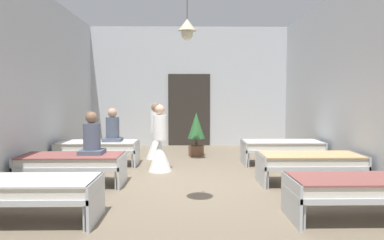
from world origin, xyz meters
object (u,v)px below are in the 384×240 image
at_px(patient_seated_primary, 113,129).
at_px(nurse_mid_aisle, 156,139).
at_px(bed_right_row_0, 361,188).
at_px(bed_right_row_1, 310,161).
at_px(bed_left_row_2, 98,147).
at_px(nurse_near_aisle, 160,147).
at_px(potted_plant, 196,132).
at_px(bed_left_row_1, 72,162).
at_px(patient_seated_secondary, 92,138).
at_px(bed_left_row_0, 25,189).
at_px(bed_right_row_2, 282,146).

bearing_deg(patient_seated_primary, nurse_mid_aisle, 40.88).
height_order(bed_right_row_0, bed_right_row_1, same).
distance_m(bed_left_row_2, nurse_near_aisle, 1.70).
xyz_separation_m(patient_seated_primary, potted_plant, (2.05, 1.25, -0.20)).
distance_m(bed_left_row_1, bed_right_row_1, 4.45).
bearing_deg(bed_left_row_1, patient_seated_secondary, 12.66).
height_order(bed_left_row_0, bed_right_row_1, same).
bearing_deg(patient_seated_primary, bed_right_row_0, -43.00).
xyz_separation_m(bed_right_row_2, nurse_mid_aisle, (-3.14, 0.85, 0.09)).
bearing_deg(bed_right_row_1, bed_left_row_2, 156.87).
distance_m(nurse_near_aisle, potted_plant, 2.16).
relative_size(nurse_near_aisle, nurse_mid_aisle, 1.00).
xyz_separation_m(bed_right_row_1, bed_left_row_2, (-4.45, 1.90, 0.00)).
relative_size(bed_right_row_1, potted_plant, 1.57).
bearing_deg(patient_seated_primary, bed_right_row_2, -0.29).
height_order(bed_right_row_2, patient_seated_primary, patient_seated_primary).
bearing_deg(bed_left_row_0, bed_left_row_1, 90.00).
relative_size(bed_left_row_1, bed_left_row_2, 1.00).
bearing_deg(nurse_mid_aisle, bed_right_row_1, -132.95).
relative_size(bed_left_row_1, patient_seated_primary, 2.38).
bearing_deg(bed_left_row_1, nurse_mid_aisle, 64.53).
height_order(bed_left_row_0, bed_right_row_2, same).
distance_m(bed_left_row_1, bed_left_row_2, 1.90).
relative_size(bed_right_row_1, bed_right_row_2, 1.00).
distance_m(bed_right_row_2, potted_plant, 2.42).
height_order(bed_right_row_2, nurse_near_aisle, nurse_near_aisle).
xyz_separation_m(bed_right_row_0, bed_right_row_1, (0.00, 1.90, 0.00)).
bearing_deg(patient_seated_primary, bed_left_row_1, -100.33).
distance_m(nurse_near_aisle, nurse_mid_aisle, 1.58).
bearing_deg(nurse_near_aisle, potted_plant, -179.81).
height_order(bed_right_row_0, nurse_mid_aisle, nurse_mid_aisle).
xyz_separation_m(bed_right_row_0, potted_plant, (-2.04, 5.07, 0.23)).
xyz_separation_m(bed_right_row_1, nurse_near_aisle, (-2.91, 1.19, 0.09)).
height_order(bed_left_row_0, bed_left_row_1, same).
bearing_deg(bed_right_row_0, bed_right_row_1, 90.00).
bearing_deg(bed_left_row_1, nurse_near_aisle, 37.68).
xyz_separation_m(nurse_mid_aisle, patient_seated_secondary, (-0.96, -2.67, 0.34)).
bearing_deg(potted_plant, nurse_near_aisle, -113.52).
xyz_separation_m(bed_right_row_2, nurse_near_aisle, (-2.91, -0.71, 0.09)).
xyz_separation_m(bed_right_row_0, bed_left_row_2, (-4.45, 3.80, 0.00)).
bearing_deg(bed_left_row_0, patient_seated_primary, 84.77).
distance_m(bed_left_row_0, bed_right_row_2, 5.85).
bearing_deg(bed_right_row_2, nurse_near_aisle, -166.28).
bearing_deg(patient_seated_secondary, potted_plant, 56.41).
distance_m(bed_right_row_0, bed_left_row_2, 5.85).
height_order(bed_right_row_1, patient_seated_secondary, patient_seated_secondary).
height_order(bed_left_row_1, nurse_near_aisle, nurse_near_aisle).
relative_size(bed_right_row_0, patient_seated_secondary, 2.38).
bearing_deg(bed_right_row_0, bed_right_row_2, 90.00).
height_order(bed_right_row_0, patient_seated_primary, patient_seated_primary).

